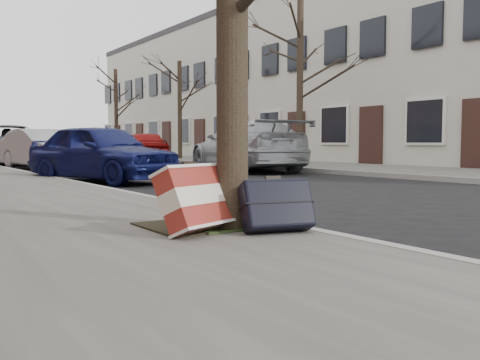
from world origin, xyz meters
TOP-DOWN VIEW (x-y plane):
  - ground at (0.00, 0.00)m, footprint 120.00×120.00m
  - far_sidewalk at (7.80, 15.00)m, footprint 4.00×70.00m
  - house_far at (13.15, 16.00)m, footprint 6.70×40.00m
  - dirt_patch at (-2.00, 1.20)m, footprint 0.85×0.85m
  - suitcase_red at (-2.13, 0.89)m, footprint 0.80×0.62m
  - suitcase_navy at (-1.60, 0.56)m, footprint 0.64×0.47m
  - car_near_front at (-0.35, 8.32)m, footprint 2.65×4.01m
  - car_near_mid at (-0.10, 14.44)m, footprint 2.00×4.04m
  - car_near_back at (-0.15, 19.51)m, footprint 2.96×5.73m
  - car_far_front at (4.83, 10.41)m, footprint 2.99×5.42m
  - car_far_back at (4.97, 18.48)m, footprint 2.26×4.13m
  - tree_far_a at (7.20, 10.76)m, footprint 0.22×0.22m
  - tree_far_b at (7.20, 19.31)m, footprint 0.20×0.20m
  - tree_far_c at (7.20, 27.42)m, footprint 0.22×0.22m

SIDE VIEW (x-z plane):
  - ground at x=0.00m, z-range 0.00..0.00m
  - far_sidewalk at x=7.80m, z-range 0.00..0.12m
  - dirt_patch at x=-2.00m, z-range 0.12..0.14m
  - suitcase_navy at x=-1.60m, z-range 0.12..0.57m
  - suitcase_red at x=-2.13m, z-range 0.12..0.67m
  - car_near_front at x=-0.35m, z-range 0.00..1.27m
  - car_near_mid at x=-0.10m, z-range 0.00..1.27m
  - car_far_back at x=4.97m, z-range 0.00..1.33m
  - car_far_front at x=4.83m, z-range 0.00..1.49m
  - car_near_back at x=-0.15m, z-range 0.00..1.55m
  - tree_far_b at x=7.20m, z-range 0.12..4.59m
  - tree_far_c at x=7.20m, z-range 0.12..5.14m
  - tree_far_a at x=7.20m, z-range 0.12..5.58m
  - house_far at x=13.15m, z-range 0.00..7.20m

